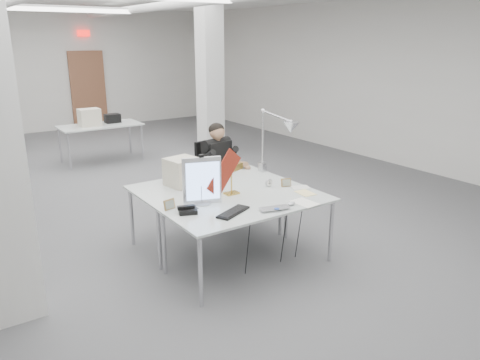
% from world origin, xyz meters
% --- Properties ---
extents(room_shell, '(10.04, 14.04, 3.24)m').
position_xyz_m(room_shell, '(0.04, 0.13, 1.69)').
color(room_shell, '#505052').
rests_on(room_shell, ground).
extents(desk_main, '(1.80, 0.90, 0.02)m').
position_xyz_m(desk_main, '(0.00, -2.50, 0.74)').
color(desk_main, silver).
rests_on(desk_main, room_shell).
extents(desk_second, '(1.80, 0.90, 0.02)m').
position_xyz_m(desk_second, '(0.00, -1.60, 0.74)').
color(desk_second, silver).
rests_on(desk_second, room_shell).
extents(bg_desk_a, '(1.60, 0.80, 0.02)m').
position_xyz_m(bg_desk_a, '(0.20, 3.00, 0.74)').
color(bg_desk_a, silver).
rests_on(bg_desk_a, room_shell).
extents(office_chair, '(0.59, 0.59, 1.04)m').
position_xyz_m(office_chair, '(0.53, -0.93, 0.52)').
color(office_chair, black).
rests_on(office_chair, room_shell).
extents(seated_person, '(0.58, 0.68, 0.91)m').
position_xyz_m(seated_person, '(0.53, -0.98, 0.90)').
color(seated_person, black).
rests_on(seated_person, office_chair).
extents(monitor, '(0.40, 0.17, 0.51)m').
position_xyz_m(monitor, '(-0.42, -2.22, 1.01)').
color(monitor, silver).
rests_on(monitor, desk_main).
extents(pennant, '(0.48, 0.08, 0.52)m').
position_xyz_m(pennant, '(-0.17, -2.26, 1.06)').
color(pennant, maroon).
rests_on(pennant, monitor).
extents(keyboard, '(0.44, 0.30, 0.02)m').
position_xyz_m(keyboard, '(-0.31, -2.65, 0.77)').
color(keyboard, black).
rests_on(keyboard, desk_main).
extents(laptop, '(0.36, 0.27, 0.03)m').
position_xyz_m(laptop, '(0.08, -2.85, 0.77)').
color(laptop, '#ADAEB2').
rests_on(laptop, desk_main).
extents(mouse, '(0.10, 0.06, 0.04)m').
position_xyz_m(mouse, '(0.32, -2.80, 0.77)').
color(mouse, silver).
rests_on(mouse, desk_main).
extents(bankers_lamp, '(0.32, 0.23, 0.34)m').
position_xyz_m(bankers_lamp, '(0.00, -2.13, 0.93)').
color(bankers_lamp, gold).
rests_on(bankers_lamp, desk_main).
extents(desk_phone, '(0.23, 0.22, 0.05)m').
position_xyz_m(desk_phone, '(-0.68, -2.38, 0.78)').
color(desk_phone, black).
rests_on(desk_phone, desk_main).
extents(picture_frame_left, '(0.14, 0.06, 0.11)m').
position_xyz_m(picture_frame_left, '(-0.79, -2.18, 0.81)').
color(picture_frame_left, tan).
rests_on(picture_frame_left, desk_main).
extents(picture_frame_right, '(0.13, 0.07, 0.10)m').
position_xyz_m(picture_frame_right, '(0.69, -2.26, 0.80)').
color(picture_frame_right, '#9F7844').
rests_on(picture_frame_right, desk_main).
extents(desk_clock, '(0.09, 0.03, 0.09)m').
position_xyz_m(desk_clock, '(0.52, -2.15, 0.81)').
color(desk_clock, '#A3A2A7').
rests_on(desk_clock, desk_main).
extents(paper_stack_a, '(0.22, 0.29, 0.01)m').
position_xyz_m(paper_stack_a, '(0.48, -2.82, 0.76)').
color(paper_stack_a, white).
rests_on(paper_stack_a, desk_main).
extents(paper_stack_b, '(0.18, 0.24, 0.01)m').
position_xyz_m(paper_stack_b, '(0.71, -2.58, 0.76)').
color(paper_stack_b, '#F8E394').
rests_on(paper_stack_b, desk_main).
extents(paper_stack_c, '(0.24, 0.20, 0.01)m').
position_xyz_m(paper_stack_c, '(0.80, -2.40, 0.76)').
color(paper_stack_c, silver).
rests_on(paper_stack_c, desk_main).
extents(beige_monitor, '(0.40, 0.38, 0.33)m').
position_xyz_m(beige_monitor, '(-0.29, -1.52, 0.92)').
color(beige_monitor, beige).
rests_on(beige_monitor, desk_second).
extents(architect_lamp, '(0.39, 0.75, 0.91)m').
position_xyz_m(architect_lamp, '(0.85, -1.83, 1.21)').
color(architect_lamp, silver).
rests_on(architect_lamp, desk_second).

